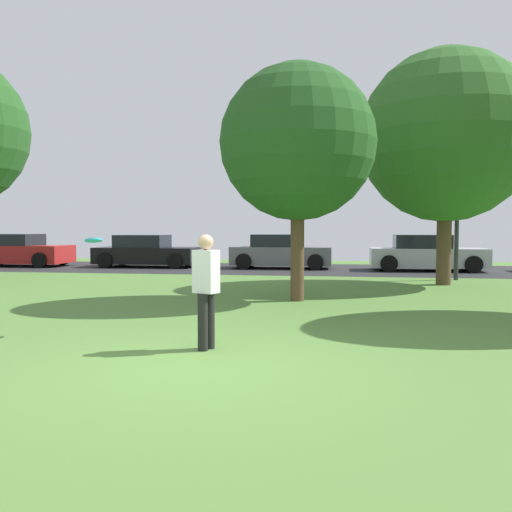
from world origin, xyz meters
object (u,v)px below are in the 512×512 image
Objects in this scene: street_lamp_post at (457,210)px; parked_car_black at (146,252)px; birch_tree_lone at (298,143)px; parked_car_grey at (281,253)px; parked_car_silver at (426,254)px; maple_tree_far at (446,136)px; parked_car_red at (18,251)px; frisbee_disc at (94,240)px; person_thrower at (206,287)px.

parked_car_black is at bearing 161.37° from street_lamp_post.
birch_tree_lone is at bearing -53.63° from parked_car_black.
parked_car_grey is at bearing 98.75° from birch_tree_lone.
parked_car_black is 11.47m from parked_car_silver.
parked_car_black is at bearing 153.36° from maple_tree_far.
parked_car_red is 18.05m from street_lamp_post.
frisbee_disc reaches higher than parked_car_black.
birch_tree_lone reaches higher than parked_car_black.
person_thrower is at bearing -66.95° from parked_car_black.
birch_tree_lone is at bearing -36.20° from parked_car_red.
parked_car_silver is at bearing 0.31° from parked_car_red.
frisbee_disc is 0.08× the size of street_lamp_post.
person_thrower reaches higher than parked_car_black.
person_thrower is at bearing -115.78° from street_lamp_post.
birch_tree_lone reaches higher than frisbee_disc.
birch_tree_lone is at bearing 57.84° from frisbee_disc.
person_thrower reaches higher than parked_car_grey.
parked_car_silver is (5.73, -0.35, 0.00)m from parked_car_grey.
birch_tree_lone reaches higher than person_thrower.
parked_car_silver is (0.25, 5.36, -3.69)m from maple_tree_far.
frisbee_disc is 0.09× the size of parked_car_silver.
parked_car_red is (-16.94, 5.27, -3.68)m from maple_tree_far.
parked_car_grey is 0.94× the size of parked_car_silver.
maple_tree_far is 1.59× the size of parked_car_black.
parked_car_grey is at bearing 146.33° from street_lamp_post.
maple_tree_far is 1.67× the size of parked_car_grey.
maple_tree_far is at bearing -26.64° from parked_car_black.
parked_car_red is at bearing -179.69° from parked_car_silver.
frisbee_disc is at bearing -122.16° from birch_tree_lone.
maple_tree_far reaches higher than frisbee_disc.
parked_car_grey is at bearing 176.49° from parked_car_silver.
frisbee_disc is at bearing -125.64° from street_lamp_post.
maple_tree_far is 18.12m from parked_car_red.
parked_car_red is 11.47m from parked_car_grey.
maple_tree_far is at bearing -112.13° from street_lamp_post.
parked_car_black is at bearing 107.18° from frisbee_disc.
parked_car_silver is (7.02, 14.11, -0.84)m from frisbee_disc.
street_lamp_post reaches higher than parked_car_grey.
street_lamp_post is at bearing 51.88° from birch_tree_lone.
maple_tree_far is 13.09m from parked_car_black.
birch_tree_lone reaches higher than street_lamp_post.
parked_car_red is (-10.17, 14.01, -0.84)m from frisbee_disc.
person_thrower is at bearing -87.26° from parked_car_grey.
parked_car_black is 0.99× the size of parked_car_silver.
parked_car_black is 1.05× the size of parked_car_grey.
parked_car_silver is 4.09m from street_lamp_post.
person_thrower reaches higher than frisbee_disc.
frisbee_disc is at bearing -95.12° from parked_car_grey.
street_lamp_post is at bearing 67.87° from maple_tree_far.
frisbee_disc is 0.09× the size of parked_car_black.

